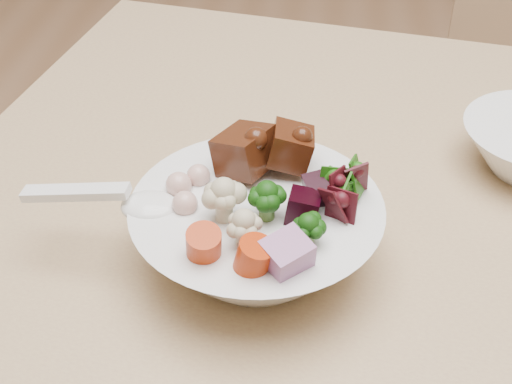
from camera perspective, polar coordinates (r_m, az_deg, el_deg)
food_bowl at (r=0.68m, az=0.22°, el=-2.92°), size 0.24×0.24×0.13m
soup_spoon at (r=0.67m, az=-10.01°, el=-0.86°), size 0.15×0.05×0.03m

